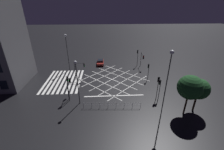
# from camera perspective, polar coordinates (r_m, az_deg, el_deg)

# --- Properties ---
(ground_plane) EXTENTS (200.00, 200.00, 0.00)m
(ground_plane) POSITION_cam_1_polar(r_m,az_deg,el_deg) (34.12, -0.00, -1.69)
(ground_plane) COLOR black
(road_markings) EXTENTS (16.78, 23.11, 0.01)m
(road_markings) POSITION_cam_1_polar(r_m,az_deg,el_deg) (34.30, -12.61, -2.20)
(road_markings) COLOR silver
(road_markings) RESTS_ON ground_plane
(traffic_light_nw_main) EXTENTS (2.71, 0.36, 3.83)m
(traffic_light_nw_main) POSITION_cam_1_polar(r_m,az_deg,el_deg) (40.26, 11.50, 6.53)
(traffic_light_nw_main) COLOR #2D2D30
(traffic_light_nw_main) RESTS_ON ground_plane
(traffic_light_se_main) EXTENTS (2.40, 0.36, 3.59)m
(traffic_light_se_main) POSITION_cam_1_polar(r_m,az_deg,el_deg) (27.73, -16.05, -3.48)
(traffic_light_se_main) COLOR #2D2D30
(traffic_light_se_main) RESTS_ON ground_plane
(traffic_light_nw_cross) EXTENTS (0.36, 0.39, 4.49)m
(traffic_light_nw_cross) POSITION_cam_1_polar(r_m,az_deg,el_deg) (41.26, 9.70, 7.68)
(traffic_light_nw_cross) COLOR #2D2D30
(traffic_light_nw_cross) RESTS_ON ground_plane
(traffic_light_se_cross) EXTENTS (0.36, 0.39, 4.55)m
(traffic_light_se_cross) POSITION_cam_1_polar(r_m,az_deg,el_deg) (26.89, -16.49, -3.03)
(traffic_light_se_cross) COLOR #2D2D30
(traffic_light_se_cross) RESTS_ON ground_plane
(traffic_light_median_north) EXTENTS (0.36, 0.39, 3.83)m
(traffic_light_median_north) POSITION_cam_1_polar(r_m,az_deg,el_deg) (33.87, 13.68, 2.44)
(traffic_light_median_north) COLOR #2D2D30
(traffic_light_median_north) RESTS_ON ground_plane
(traffic_light_ne_cross) EXTENTS (0.36, 0.39, 3.82)m
(traffic_light_ne_cross) POSITION_cam_1_polar(r_m,az_deg,el_deg) (27.50, 17.71, -3.74)
(traffic_light_ne_cross) COLOR #2D2D30
(traffic_light_ne_cross) RESTS_ON ground_plane
(traffic_light_median_south) EXTENTS (0.36, 2.37, 4.08)m
(traffic_light_median_south) POSITION_cam_1_polar(r_m,az_deg,el_deg) (33.68, -12.08, 2.94)
(traffic_light_median_south) COLOR #2D2D30
(traffic_light_median_south) RESTS_ON ground_plane
(traffic_light_ne_main) EXTENTS (0.39, 0.36, 4.28)m
(traffic_light_ne_main) POSITION_cam_1_polar(r_m,az_deg,el_deg) (27.41, 17.14, -3.00)
(traffic_light_ne_main) COLOR #2D2D30
(traffic_light_ne_main) RESTS_ON ground_plane
(street_lamp_east) EXTENTS (0.49, 0.49, 7.81)m
(street_lamp_east) POSITION_cam_1_polar(r_m,az_deg,el_deg) (24.35, -13.29, -0.00)
(street_lamp_east) COLOR #2D2D30
(street_lamp_east) RESTS_ON ground_plane
(street_lamp_west) EXTENTS (0.56, 0.56, 10.33)m
(street_lamp_west) POSITION_cam_1_polar(r_m,az_deg,el_deg) (21.59, 20.77, 1.35)
(street_lamp_west) COLOR #2D2D30
(street_lamp_west) RESTS_ON ground_plane
(street_lamp_far) EXTENTS (0.59, 0.59, 9.13)m
(street_lamp_far) POSITION_cam_1_polar(r_m,az_deg,el_deg) (38.37, -16.98, 11.20)
(street_lamp_far) COLOR #2D2D30
(street_lamp_far) RESTS_ON ground_plane
(street_tree_near) EXTENTS (3.60, 3.60, 6.55)m
(street_tree_near) POSITION_cam_1_polar(r_m,az_deg,el_deg) (24.37, 27.60, -4.19)
(street_tree_near) COLOR #38281C
(street_tree_near) RESTS_ON ground_plane
(street_tree_far) EXTENTS (3.19, 3.19, 5.59)m
(street_tree_far) POSITION_cam_1_polar(r_m,az_deg,el_deg) (26.22, 30.13, -4.63)
(street_tree_far) COLOR #38281C
(street_tree_far) RESTS_ON ground_plane
(waiting_car) EXTENTS (4.13, 1.87, 1.27)m
(waiting_car) POSITION_cam_1_polar(r_m,az_deg,el_deg) (42.74, -4.49, 4.91)
(waiting_car) COLOR maroon
(waiting_car) RESTS_ON ground_plane
(pedestrian_railing) EXTENTS (0.58, 9.48, 1.05)m
(pedestrian_railing) POSITION_cam_1_polar(r_m,az_deg,el_deg) (25.03, -0.00, -11.16)
(pedestrian_railing) COLOR gray
(pedestrian_railing) RESTS_ON ground_plane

